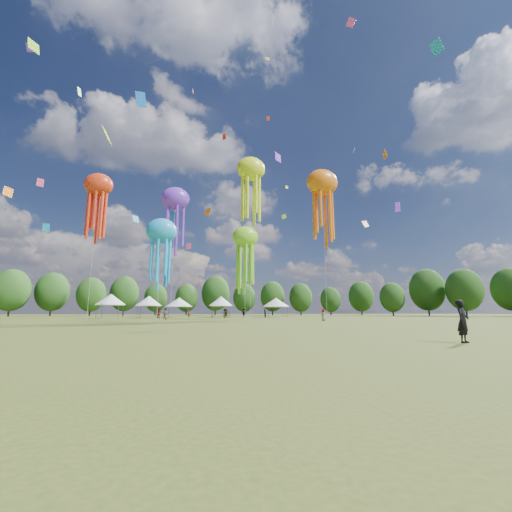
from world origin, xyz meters
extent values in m
plane|color=#384416|center=(0.00, 0.00, 0.00)|extent=(300.00, 300.00, 0.00)
imported|color=black|center=(7.95, -1.17, 0.83)|extent=(0.72, 0.64, 1.66)
imported|color=gray|center=(-6.33, 35.53, 0.84)|extent=(1.03, 0.99, 1.68)
imported|color=gray|center=(4.10, 57.13, 0.91)|extent=(0.86, 1.04, 1.83)
imported|color=gray|center=(12.31, 54.62, 0.81)|extent=(0.70, 0.86, 1.63)
imported|color=gray|center=(7.92, 55.13, 0.88)|extent=(1.21, 0.80, 1.76)
imported|color=gray|center=(-8.23, 45.25, 0.85)|extent=(1.07, 0.63, 1.71)
imported|color=gray|center=(3.94, 52.41, 0.89)|extent=(1.70, 1.26, 1.78)
imported|color=gray|center=(-3.19, 48.74, 0.86)|extent=(0.45, 0.65, 1.72)
imported|color=gray|center=(14.32, 28.11, 0.77)|extent=(0.54, 0.78, 1.55)
cylinder|color=#47474C|center=(-19.49, 50.40, 1.17)|extent=(0.08, 0.08, 2.35)
cylinder|color=#47474C|center=(-19.49, 54.14, 1.17)|extent=(0.08, 0.08, 2.35)
cylinder|color=#47474C|center=(-15.75, 50.40, 1.17)|extent=(0.08, 0.08, 2.35)
cylinder|color=#47474C|center=(-15.75, 54.14, 1.17)|extent=(0.08, 0.08, 2.35)
cube|color=white|center=(-17.62, 52.27, 2.40)|extent=(4.14, 4.14, 0.10)
cone|color=white|center=(-17.62, 52.27, 3.45)|extent=(5.38, 5.38, 2.01)
cylinder|color=#47474C|center=(-13.07, 54.01, 1.13)|extent=(0.08, 0.08, 2.27)
cylinder|color=#47474C|center=(-13.07, 57.59, 1.13)|extent=(0.08, 0.08, 2.27)
cylinder|color=#47474C|center=(-9.50, 54.01, 1.13)|extent=(0.08, 0.08, 2.27)
cylinder|color=#47474C|center=(-9.50, 57.59, 1.13)|extent=(0.08, 0.08, 2.27)
cube|color=white|center=(-11.29, 55.80, 2.32)|extent=(3.98, 3.98, 0.10)
cone|color=white|center=(-11.29, 55.80, 3.34)|extent=(5.17, 5.17, 1.94)
cylinder|color=#47474C|center=(-7.22, 54.23, 1.06)|extent=(0.08, 0.08, 2.12)
cylinder|color=#47474C|center=(-7.22, 57.94, 1.06)|extent=(0.08, 0.08, 2.12)
cylinder|color=#47474C|center=(-3.51, 54.23, 1.06)|extent=(0.08, 0.08, 2.12)
cylinder|color=#47474C|center=(-3.51, 57.94, 1.06)|extent=(0.08, 0.08, 2.12)
cube|color=white|center=(-5.37, 56.09, 2.17)|extent=(4.11, 4.11, 0.10)
cone|color=white|center=(-5.37, 56.09, 3.13)|extent=(5.34, 5.34, 1.82)
cylinder|color=#47474C|center=(1.29, 51.72, 1.12)|extent=(0.08, 0.08, 2.24)
cylinder|color=#47474C|center=(1.29, 55.04, 1.12)|extent=(0.08, 0.08, 2.24)
cylinder|color=#47474C|center=(4.62, 51.72, 1.12)|extent=(0.08, 0.08, 2.24)
cylinder|color=#47474C|center=(4.62, 55.04, 1.12)|extent=(0.08, 0.08, 2.24)
cube|color=white|center=(2.96, 53.38, 2.29)|extent=(3.73, 3.73, 0.10)
cone|color=white|center=(2.96, 53.38, 3.31)|extent=(4.85, 4.85, 1.92)
cylinder|color=#47474C|center=(12.94, 53.61, 1.07)|extent=(0.08, 0.08, 2.15)
cylinder|color=#47474C|center=(12.94, 57.67, 1.07)|extent=(0.08, 0.08, 2.15)
cylinder|color=#47474C|center=(17.00, 53.61, 1.07)|extent=(0.08, 0.08, 2.15)
cylinder|color=#47474C|center=(17.00, 57.67, 1.07)|extent=(0.08, 0.08, 2.15)
cube|color=white|center=(14.97, 55.64, 2.20)|extent=(4.46, 4.46, 0.10)
cone|color=white|center=(14.97, 55.64, 3.17)|extent=(5.80, 5.80, 1.84)
ellipsoid|color=#7531DC|center=(-5.34, 31.23, 16.49)|extent=(3.80, 2.66, 3.23)
cylinder|color=beige|center=(-5.34, 31.23, 8.25)|extent=(0.03, 0.03, 16.49)
ellipsoid|color=#E0F719|center=(6.55, 39.10, 25.50)|extent=(4.90, 3.43, 4.17)
cylinder|color=beige|center=(6.55, 39.10, 12.75)|extent=(0.03, 0.03, 25.50)
ellipsoid|color=#89E525|center=(4.88, 34.27, 12.24)|extent=(3.86, 2.70, 3.28)
cylinder|color=beige|center=(4.88, 34.27, 6.12)|extent=(0.03, 0.03, 12.24)
ellipsoid|color=red|center=(-17.05, 37.20, 20.02)|extent=(4.09, 2.86, 3.48)
cylinder|color=beige|center=(-17.05, 37.20, 10.01)|extent=(0.03, 0.03, 20.02)
ellipsoid|color=#1B9CEC|center=(-6.27, 24.54, 10.21)|extent=(3.39, 2.37, 2.88)
cylinder|color=beige|center=(-6.27, 24.54, 5.11)|extent=(0.03, 0.03, 10.21)
ellipsoid|color=orange|center=(21.90, 44.63, 26.48)|extent=(6.27, 4.39, 5.33)
cylinder|color=beige|center=(21.90, 44.63, 13.24)|extent=(0.03, 0.03, 26.48)
cube|color=red|center=(1.62, 36.14, 29.30)|extent=(0.60, 0.67, 1.00)
cube|color=orange|center=(0.02, 58.24, 23.34)|extent=(1.40, 1.46, 1.89)
cube|color=#E0F719|center=(19.77, 61.99, 32.21)|extent=(0.82, 0.24, 0.96)
cube|color=#89E525|center=(-20.85, 36.76, 34.70)|extent=(0.34, 1.23, 1.45)
cube|color=blue|center=(-6.02, 39.42, 16.60)|extent=(1.32, 0.71, 1.63)
cube|color=#1B9CEC|center=(19.72, 11.00, 26.27)|extent=(0.95, 1.02, 1.28)
cube|color=#EB4578|center=(23.32, 32.67, 51.64)|extent=(1.71, 0.71, 2.00)
cube|color=#7531DC|center=(-29.46, 38.70, 42.79)|extent=(0.98, 0.85, 1.26)
cube|color=red|center=(-4.04, 51.49, 48.07)|extent=(0.31, 0.85, 1.03)
cube|color=orange|center=(28.65, 33.55, 27.50)|extent=(0.37, 1.39, 1.61)
cube|color=#E0F719|center=(-14.94, 31.74, 25.17)|extent=(1.20, 2.06, 2.34)
cube|color=#89E525|center=(-20.27, 22.00, 29.38)|extent=(1.05, 1.31, 1.55)
cube|color=blue|center=(-11.40, 34.77, 33.27)|extent=(1.51, 1.96, 2.58)
cube|color=#1B9CEC|center=(-16.99, 67.78, 23.52)|extent=(1.67, 1.45, 1.83)
cube|color=#EB4578|center=(-25.69, 38.81, 20.34)|extent=(0.87, 0.60, 1.22)
cube|color=#7531DC|center=(13.77, 47.86, 32.69)|extent=(1.52, 1.43, 2.36)
cube|color=orange|center=(38.40, 57.68, 22.41)|extent=(1.77, 0.81, 1.95)
cube|color=#E0F719|center=(10.93, 44.53, 52.54)|extent=(0.93, 0.42, 1.06)
cube|color=#89E525|center=(19.44, 63.86, 25.06)|extent=(1.05, 1.14, 1.55)
cube|color=blue|center=(22.55, 32.68, 27.25)|extent=(0.65, 0.68, 0.89)
cube|color=#1B9CEC|center=(-33.20, 59.94, 18.50)|extent=(1.28, 1.42, 1.73)
cube|color=#EB4578|center=(-3.60, 43.45, 12.37)|extent=(0.85, 0.64, 1.21)
cube|color=#7531DC|center=(26.14, 27.72, 16.15)|extent=(1.19, 0.61, 1.51)
cube|color=red|center=(13.50, 55.42, 46.35)|extent=(0.95, 0.55, 1.11)
cube|color=orange|center=(-24.54, 29.00, 15.22)|extent=(0.83, 1.14, 1.39)
cylinder|color=#38281C|center=(-47.17, 78.19, 1.68)|extent=(0.44, 0.44, 3.36)
ellipsoid|color=#224717|center=(-47.17, 78.19, 6.51)|extent=(8.40, 8.40, 10.51)
cylinder|color=#38281C|center=(-40.68, 85.49, 1.71)|extent=(0.44, 0.44, 3.41)
ellipsoid|color=#224717|center=(-40.68, 85.49, 6.61)|extent=(8.53, 8.53, 10.66)
cylinder|color=#38281C|center=(-30.60, 85.02, 1.53)|extent=(0.44, 0.44, 3.07)
ellipsoid|color=#224717|center=(-30.60, 85.02, 5.94)|extent=(7.66, 7.66, 9.58)
cylinder|color=#38281C|center=(-23.51, 93.33, 1.72)|extent=(0.44, 0.44, 3.43)
ellipsoid|color=#224717|center=(-23.51, 93.33, 6.65)|extent=(8.58, 8.58, 10.73)
cylinder|color=#38281C|center=(-14.76, 98.96, 1.47)|extent=(0.44, 0.44, 2.95)
ellipsoid|color=#224717|center=(-14.76, 98.96, 5.71)|extent=(7.37, 7.37, 9.21)
cylinder|color=#38281C|center=(-4.70, 95.06, 1.45)|extent=(0.44, 0.44, 2.89)
ellipsoid|color=#224717|center=(-4.70, 95.06, 5.61)|extent=(7.23, 7.23, 9.04)
cylinder|color=#38281C|center=(4.91, 99.49, 1.92)|extent=(0.44, 0.44, 3.84)
ellipsoid|color=#224717|center=(4.91, 99.49, 7.44)|extent=(9.60, 9.60, 11.99)
cylinder|color=#38281C|center=(13.19, 88.44, 1.42)|extent=(0.44, 0.44, 2.84)
ellipsoid|color=#224717|center=(13.19, 88.44, 5.51)|extent=(7.11, 7.11, 8.89)
cylinder|color=#38281C|center=(22.93, 91.04, 1.58)|extent=(0.44, 0.44, 3.16)
ellipsoid|color=#224717|center=(22.93, 91.04, 6.13)|extent=(7.91, 7.91, 9.88)
cylinder|color=#38281C|center=(30.69, 85.29, 1.44)|extent=(0.44, 0.44, 2.88)
ellipsoid|color=#224717|center=(30.69, 85.29, 5.59)|extent=(7.21, 7.21, 9.01)
cylinder|color=#38281C|center=(41.52, 87.24, 1.31)|extent=(0.44, 0.44, 2.63)
ellipsoid|color=#224717|center=(41.52, 87.24, 5.09)|extent=(6.57, 6.57, 8.22)
cylinder|color=#38281C|center=(50.52, 83.73, 1.56)|extent=(0.44, 0.44, 3.13)
ellipsoid|color=#224717|center=(50.52, 83.73, 6.06)|extent=(7.81, 7.81, 9.77)
cylinder|color=#38281C|center=(53.64, 71.81, 1.36)|extent=(0.44, 0.44, 2.72)
ellipsoid|color=#224717|center=(53.64, 71.81, 5.27)|extent=(6.80, 6.80, 8.50)
cylinder|color=#38281C|center=(62.96, 68.92, 1.90)|extent=(0.44, 0.44, 3.81)
ellipsoid|color=#224717|center=(62.96, 68.92, 7.38)|extent=(9.52, 9.52, 11.90)
cylinder|color=#38281C|center=(66.57, 59.80, 1.76)|extent=(0.44, 0.44, 3.51)
ellipsoid|color=#224717|center=(66.57, 59.80, 6.80)|extent=(8.78, 8.78, 10.97)
ellipsoid|color=#224717|center=(79.39, 58.26, 7.05)|extent=(9.10, 9.10, 11.37)
camera|label=1|loc=(-2.44, -12.23, 1.20)|focal=22.57mm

